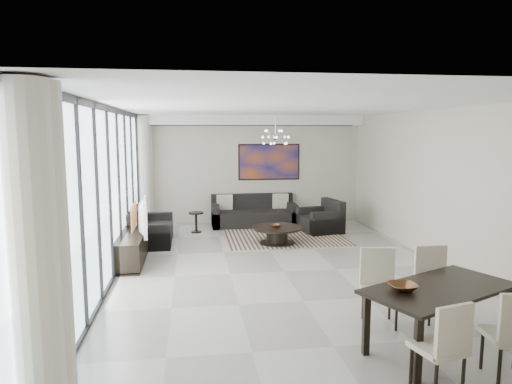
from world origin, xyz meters
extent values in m
cube|color=#A8A39B|center=(0.00, 0.00, 0.01)|extent=(6.00, 9.00, 0.02)
cube|color=white|center=(0.00, 0.00, 2.89)|extent=(6.00, 9.00, 0.02)
cube|color=beige|center=(0.00, 4.49, 1.45)|extent=(6.00, 0.02, 2.90)
cube|color=beige|center=(0.00, -4.49, 1.45)|extent=(6.00, 0.02, 2.90)
cube|color=beige|center=(2.99, 0.00, 1.45)|extent=(0.02, 9.00, 2.90)
cube|color=silver|center=(-2.98, 0.00, 1.45)|extent=(0.01, 8.95, 2.85)
cube|color=black|center=(-2.94, 0.00, 2.85)|extent=(0.04, 8.95, 0.10)
cube|color=black|center=(-2.94, 0.00, 0.03)|extent=(0.04, 8.95, 0.06)
cube|color=black|center=(-2.94, -4.00, 1.45)|extent=(0.04, 0.05, 2.88)
cube|color=black|center=(-2.94, -3.00, 1.45)|extent=(0.04, 0.05, 2.88)
cube|color=black|center=(-2.94, -2.00, 1.45)|extent=(0.04, 0.05, 2.88)
cube|color=black|center=(-2.94, -1.00, 1.45)|extent=(0.04, 0.05, 2.88)
cube|color=black|center=(-2.94, 0.00, 1.45)|extent=(0.04, 0.05, 2.88)
cube|color=black|center=(-2.94, 1.00, 1.45)|extent=(0.04, 0.05, 2.88)
cube|color=black|center=(-2.94, 2.00, 1.45)|extent=(0.04, 0.05, 2.88)
cube|color=black|center=(-2.94, 3.00, 1.45)|extent=(0.04, 0.05, 2.88)
cube|color=black|center=(-2.94, 4.00, 1.45)|extent=(0.04, 0.05, 2.88)
cylinder|color=silver|center=(-2.80, -4.15, 1.45)|extent=(0.36, 0.36, 2.85)
cylinder|color=silver|center=(-2.80, 4.15, 1.45)|extent=(0.36, 0.36, 2.85)
cube|color=white|center=(0.00, 4.30, 2.77)|extent=(5.98, 0.40, 0.26)
cube|color=#A54C16|center=(0.50, 4.47, 1.65)|extent=(1.68, 0.04, 0.98)
cylinder|color=silver|center=(0.30, 2.50, 2.62)|extent=(0.02, 0.02, 0.55)
sphere|color=silver|center=(0.30, 2.50, 2.35)|extent=(0.12, 0.12, 0.12)
cube|color=black|center=(0.56, 2.60, 0.01)|extent=(2.76, 2.13, 0.01)
cylinder|color=black|center=(0.26, 2.01, 0.36)|extent=(1.09, 1.09, 0.04)
cylinder|color=black|center=(0.26, 2.01, 0.17)|extent=(0.48, 0.48, 0.34)
cylinder|color=black|center=(0.26, 2.01, 0.02)|extent=(0.77, 0.77, 0.03)
imported|color=brown|center=(0.22, 1.96, 0.42)|extent=(0.24, 0.24, 0.07)
cube|color=black|center=(0.02, 4.02, 0.20)|extent=(2.21, 0.90, 0.40)
cube|color=black|center=(0.02, 4.38, 0.60)|extent=(2.21, 0.18, 0.40)
cube|color=black|center=(-0.99, 4.02, 0.29)|extent=(0.18, 0.90, 0.58)
cube|color=black|center=(1.04, 4.02, 0.29)|extent=(0.18, 0.90, 0.58)
cube|color=black|center=(-2.50, 2.47, 0.19)|extent=(0.88, 1.56, 0.39)
cube|color=black|center=(-2.85, 2.47, 0.58)|extent=(0.18, 1.56, 0.39)
cube|color=black|center=(-2.50, 1.78, 0.28)|extent=(0.88, 0.18, 0.56)
cube|color=black|center=(-2.50, 3.17, 0.28)|extent=(0.88, 0.18, 0.56)
cube|color=black|center=(1.55, 3.05, 0.20)|extent=(1.06, 1.10, 0.39)
cube|color=black|center=(1.90, 3.12, 0.59)|extent=(0.37, 0.95, 0.39)
cube|color=black|center=(1.47, 3.42, 0.29)|extent=(0.90, 0.36, 0.57)
cube|color=black|center=(1.63, 2.68, 0.29)|extent=(0.90, 0.36, 0.57)
cylinder|color=black|center=(-1.50, 3.41, 0.49)|extent=(0.37, 0.37, 0.04)
cylinder|color=black|center=(-1.50, 3.41, 0.24)|extent=(0.06, 0.06, 0.46)
cylinder|color=black|center=(-1.50, 3.41, 0.01)|extent=(0.26, 0.26, 0.03)
cube|color=black|center=(-2.76, 0.98, 0.27)|extent=(0.49, 1.74, 0.54)
imported|color=gray|center=(-2.60, 1.02, 0.88)|extent=(0.25, 1.17, 0.67)
cube|color=black|center=(1.16, -3.10, 0.72)|extent=(1.99, 1.54, 0.04)
cube|color=black|center=(0.58, -3.74, 0.35)|extent=(0.07, 0.07, 0.70)
cube|color=black|center=(0.29, -3.11, 0.35)|extent=(0.07, 0.07, 0.70)
cube|color=black|center=(2.02, -3.09, 0.35)|extent=(0.07, 0.07, 0.70)
cube|color=black|center=(1.74, -2.46, 0.35)|extent=(0.07, 0.07, 0.70)
cube|color=beige|center=(0.71, -3.87, 0.42)|extent=(0.51, 0.51, 0.06)
cube|color=beige|center=(0.75, -4.05, 0.66)|extent=(0.42, 0.14, 0.52)
cylinder|color=black|center=(0.51, -3.75, 0.20)|extent=(0.04, 0.04, 0.40)
cylinder|color=black|center=(0.91, -4.00, 0.20)|extent=(0.04, 0.04, 0.40)
cube|color=beige|center=(1.53, -3.77, 0.44)|extent=(0.50, 0.50, 0.06)
cylinder|color=black|center=(1.38, -3.58, 0.21)|extent=(0.04, 0.04, 0.41)
cube|color=beige|center=(0.77, -2.37, 0.45)|extent=(0.52, 0.52, 0.06)
cube|color=beige|center=(0.80, -2.18, 0.70)|extent=(0.45, 0.13, 0.54)
cylinder|color=black|center=(0.91, -2.58, 0.21)|extent=(0.04, 0.04, 0.42)
cylinder|color=black|center=(0.63, -2.17, 0.21)|extent=(0.04, 0.04, 0.42)
cube|color=beige|center=(1.57, -2.33, 0.44)|extent=(0.45, 0.45, 0.06)
cube|color=beige|center=(1.58, -2.14, 0.69)|extent=(0.44, 0.06, 0.54)
cylinder|color=black|center=(1.74, -2.51, 0.21)|extent=(0.04, 0.04, 0.41)
cylinder|color=black|center=(1.40, -2.15, 0.21)|extent=(0.04, 0.04, 0.41)
imported|color=brown|center=(0.69, -3.15, 0.78)|extent=(0.32, 0.32, 0.08)
camera|label=1|loc=(-1.61, -7.72, 2.49)|focal=32.00mm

